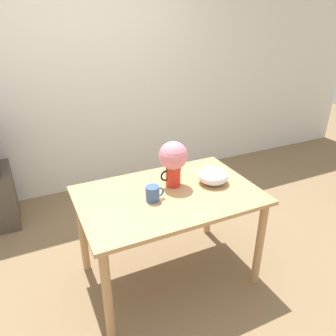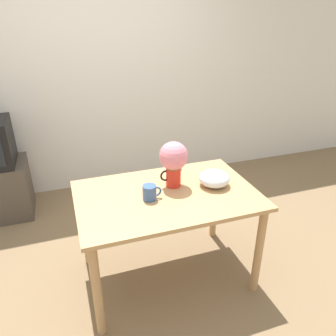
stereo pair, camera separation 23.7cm
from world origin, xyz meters
name	(u,v)px [view 1 (the left image)]	position (x,y,z in m)	size (l,w,h in m)	color
ground_plane	(140,276)	(0.00, 0.00, 0.00)	(12.00, 12.00, 0.00)	#7F6647
wall_back	(78,78)	(0.00, 1.71, 1.30)	(8.00, 0.05, 2.60)	silver
table	(169,206)	(0.22, -0.08, 0.65)	(1.29, 0.84, 0.76)	tan
flower_vase	(173,160)	(0.30, 0.02, 0.97)	(0.21, 0.21, 0.35)	red
coffee_mug	(153,193)	(0.08, -0.11, 0.82)	(0.14, 0.10, 0.11)	#385689
white_bowl	(213,176)	(0.59, -0.07, 0.82)	(0.23, 0.23, 0.12)	silver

